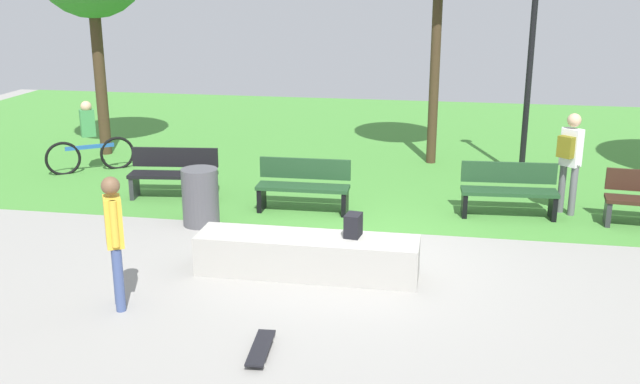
{
  "coord_description": "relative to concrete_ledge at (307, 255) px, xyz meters",
  "views": [
    {
      "loc": [
        1.23,
        -9.9,
        3.97
      ],
      "look_at": [
        -0.58,
        0.24,
        0.89
      ],
      "focal_mm": 40.88,
      "sensor_mm": 36.0,
      "label": 1
    }
  ],
  "objects": [
    {
      "name": "park_bench_by_oak",
      "position": [
        -3.11,
        3.11,
        0.21
      ],
      "size": [
        1.64,
        0.65,
        0.91
      ],
      "color": "black",
      "rests_on": "ground_plane"
    },
    {
      "name": "trash_bin",
      "position": [
        -2.13,
        1.74,
        0.2
      ],
      "size": [
        0.6,
        0.6,
        0.95
      ],
      "primitive_type": "cylinder",
      "color": "#4C4C51",
      "rests_on": "ground_plane"
    },
    {
      "name": "pedestrian_with_backpack",
      "position": [
        3.87,
        3.37,
        0.78
      ],
      "size": [
        0.44,
        0.45,
        1.76
      ],
      "color": "slate",
      "rests_on": "ground_plane"
    },
    {
      "name": "park_bench_near_path",
      "position": [
        -0.6,
        2.73,
        0.21
      ],
      "size": [
        1.61,
        0.5,
        0.91
      ],
      "color": "#1E4223",
      "rests_on": "ground_plane"
    },
    {
      "name": "backpack_on_ledge",
      "position": [
        0.61,
        0.12,
        0.43
      ],
      "size": [
        0.24,
        0.3,
        0.32
      ],
      "primitive_type": "cube",
      "rotation": [
        0.0,
        0.0,
        1.44
      ],
      "color": "black",
      "rests_on": "concrete_ledge"
    },
    {
      "name": "grass_lawn",
      "position": [
        0.58,
        8.32,
        -0.27
      ],
      "size": [
        26.6,
        12.87,
        0.01
      ],
      "primitive_type": "cube",
      "color": "#478C38",
      "rests_on": "ground_plane"
    },
    {
      "name": "lamp_post",
      "position": [
        3.34,
        5.69,
        2.65
      ],
      "size": [
        0.28,
        0.28,
        4.89
      ],
      "color": "black",
      "rests_on": "ground_plane"
    },
    {
      "name": "ground_plane",
      "position": [
        0.58,
        0.76,
        -0.27
      ],
      "size": [
        28.0,
        28.0,
        0.0
      ],
      "primitive_type": "plane",
      "color": "gray"
    },
    {
      "name": "skateboard_by_ledge",
      "position": [
        -0.08,
        -2.25,
        -0.21
      ],
      "size": [
        0.26,
        0.81,
        0.08
      ],
      "color": "black",
      "rests_on": "ground_plane"
    },
    {
      "name": "cyclist_on_bicycle",
      "position": [
        -5.52,
        4.57,
        0.36
      ],
      "size": [
        1.51,
        1.12,
        1.52
      ],
      "color": "black",
      "rests_on": "ground_plane"
    },
    {
      "name": "park_bench_far_left",
      "position": [
        2.89,
        3.08,
        0.21
      ],
      "size": [
        1.62,
        0.56,
        0.91
      ],
      "color": "#1E4223",
      "rests_on": "ground_plane"
    },
    {
      "name": "concrete_ledge",
      "position": [
        0.0,
        0.0,
        0.0
      ],
      "size": [
        3.04,
        0.72,
        0.55
      ],
      "primitive_type": "cube",
      "color": "#A8A59E",
      "rests_on": "ground_plane"
    },
    {
      "name": "skater_performing_trick",
      "position": [
        -2.09,
        -1.44,
        0.71
      ],
      "size": [
        0.33,
        0.39,
        1.68
      ],
      "color": "#3F5184",
      "rests_on": "ground_plane"
    }
  ]
}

